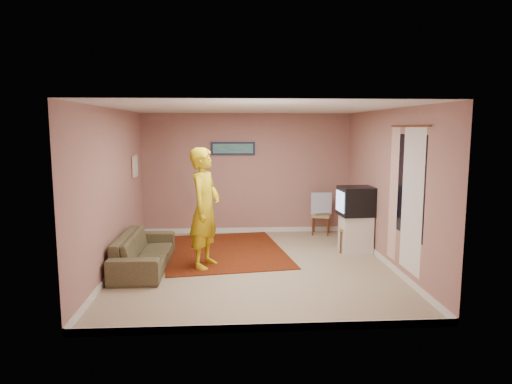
{
  "coord_description": "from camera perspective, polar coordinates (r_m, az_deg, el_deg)",
  "views": [
    {
      "loc": [
        -0.41,
        -7.37,
        2.3
      ],
      "look_at": [
        0.08,
        0.6,
        1.16
      ],
      "focal_mm": 32.0,
      "sensor_mm": 36.0,
      "label": 1
    }
  ],
  "objects": [
    {
      "name": "baseboard_back",
      "position": [
        10.12,
        -1.13,
        -4.76
      ],
      "size": [
        4.5,
        0.02,
        0.1
      ],
      "primitive_type": "cube",
      "color": "silver",
      "rests_on": "ground"
    },
    {
      "name": "curtain_sheer",
      "position": [
        6.93,
        18.91,
        -1.06
      ],
      "size": [
        0.01,
        0.75,
        2.1
      ],
      "primitive_type": "cube",
      "color": "white",
      "rests_on": "wall_right"
    },
    {
      "name": "curtain_rod",
      "position": [
        6.98,
        18.62,
        7.84
      ],
      "size": [
        0.02,
        1.4,
        0.02
      ],
      "primitive_type": "cylinder",
      "rotation": [
        1.57,
        0.0,
        0.0
      ],
      "color": "brown",
      "rests_on": "wall_right"
    },
    {
      "name": "window",
      "position": [
        7.05,
        18.63,
        0.74
      ],
      "size": [
        0.01,
        1.1,
        1.5
      ],
      "primitive_type": "cube",
      "color": "black",
      "rests_on": "wall_right"
    },
    {
      "name": "baseboard_left",
      "position": [
        7.92,
        -16.93,
        -8.77
      ],
      "size": [
        0.02,
        5.0,
        0.1
      ],
      "primitive_type": "cube",
      "color": "silver",
      "rests_on": "ground"
    },
    {
      "name": "curtain_floral",
      "position": [
        7.57,
        16.8,
        -0.23
      ],
      "size": [
        0.01,
        0.35,
        2.1
      ],
      "primitive_type": "cube",
      "color": "white",
      "rests_on": "wall_right"
    },
    {
      "name": "person",
      "position": [
        7.51,
        -6.41,
        -2.01
      ],
      "size": [
        0.69,
        0.84,
        1.98
      ],
      "primitive_type": "imported",
      "rotation": [
        0.0,
        0.0,
        1.22
      ],
      "color": "gold",
      "rests_on": "ground"
    },
    {
      "name": "ground",
      "position": [
        7.73,
        -0.33,
        -9.21
      ],
      "size": [
        5.0,
        5.0,
        0.0
      ],
      "primitive_type": "plane",
      "color": "tan",
      "rests_on": "ground"
    },
    {
      "name": "wall_back",
      "position": [
        9.93,
        -1.15,
        2.3
      ],
      "size": [
        4.5,
        0.02,
        2.6
      ],
      "primitive_type": "cube",
      "color": "#9D6F67",
      "rests_on": "ground"
    },
    {
      "name": "blue_throw",
      "position": [
        9.91,
        8.15,
        -1.43
      ],
      "size": [
        0.45,
        0.06,
        0.47
      ],
      "primitive_type": "cube",
      "color": "#839BD7",
      "rests_on": "chair_a"
    },
    {
      "name": "wall_right",
      "position": [
        7.9,
        16.18,
        0.5
      ],
      "size": [
        0.02,
        5.0,
        2.6
      ],
      "primitive_type": "cube",
      "color": "#9D6F67",
      "rests_on": "ground"
    },
    {
      "name": "picture_left",
      "position": [
        9.18,
        -14.89,
        3.13
      ],
      "size": [
        0.04,
        0.38,
        0.42
      ],
      "color": "beige",
      "rests_on": "wall_left"
    },
    {
      "name": "baseboard_front",
      "position": [
        5.39,
        1.22,
        -16.57
      ],
      "size": [
        4.5,
        0.02,
        0.1
      ],
      "primitive_type": "cube",
      "color": "silver",
      "rests_on": "ground"
    },
    {
      "name": "tv_cabinet",
      "position": [
        8.71,
        12.34,
        -5.08
      ],
      "size": [
        0.54,
        0.49,
        0.69
      ],
      "primitive_type": "cube",
      "color": "silver",
      "rests_on": "ground"
    },
    {
      "name": "crt_tv",
      "position": [
        8.59,
        12.42,
        -1.11
      ],
      "size": [
        0.66,
        0.59,
        0.53
      ],
      "rotation": [
        0.0,
        0.0,
        0.07
      ],
      "color": "black",
      "rests_on": "tv_cabinet"
    },
    {
      "name": "area_rug",
      "position": [
        8.62,
        -4.02,
        -7.35
      ],
      "size": [
        2.53,
        3.0,
        0.01
      ],
      "primitive_type": "cube",
      "rotation": [
        0.0,
        0.0,
        0.14
      ],
      "color": "#320C05",
      "rests_on": "ground"
    },
    {
      "name": "baseboard_right",
      "position": [
        8.15,
        15.77,
        -8.25
      ],
      "size": [
        0.02,
        5.0,
        0.1
      ],
      "primitive_type": "cube",
      "color": "silver",
      "rests_on": "ground"
    },
    {
      "name": "chair_a",
      "position": [
        9.94,
        8.14,
        -2.36
      ],
      "size": [
        0.46,
        0.45,
        0.46
      ],
      "rotation": [
        0.0,
        0.0,
        -0.28
      ],
      "color": "tan",
      "rests_on": "ground"
    },
    {
      "name": "ceiling",
      "position": [
        7.39,
        -0.35,
        10.42
      ],
      "size": [
        4.5,
        5.0,
        0.02
      ],
      "primitive_type": "cube",
      "color": "silver",
      "rests_on": "wall_back"
    },
    {
      "name": "picture_back",
      "position": [
        9.85,
        -2.9,
        5.45
      ],
      "size": [
        0.95,
        0.04,
        0.28
      ],
      "color": "#151B3A",
      "rests_on": "wall_back"
    },
    {
      "name": "sofa",
      "position": [
        7.76,
        -13.82,
        -7.18
      ],
      "size": [
        0.78,
        1.97,
        0.57
      ],
      "primitive_type": "imported",
      "rotation": [
        0.0,
        0.0,
        1.56
      ],
      "color": "brown",
      "rests_on": "ground"
    },
    {
      "name": "dvd_player",
      "position": [
        9.95,
        8.13,
        -2.68
      ],
      "size": [
        0.35,
        0.27,
        0.05
      ],
      "primitive_type": "cube",
      "rotation": [
        0.0,
        0.0,
        0.14
      ],
      "color": "#B5B6BA",
      "rests_on": "chair_a"
    },
    {
      "name": "wall_left",
      "position": [
        7.66,
        -17.39,
        0.22
      ],
      "size": [
        0.02,
        5.0,
        2.6
      ],
      "primitive_type": "cube",
      "color": "#9D6F67",
      "rests_on": "ground"
    },
    {
      "name": "wall_front",
      "position": [
        4.99,
        1.27,
        -3.46
      ],
      "size": [
        4.5,
        0.02,
        2.6
      ],
      "primitive_type": "cube",
      "color": "#9D6F67",
      "rests_on": "ground"
    },
    {
      "name": "game_console",
      "position": [
        8.67,
        11.69,
        -4.17
      ],
      "size": [
        0.25,
        0.21,
        0.05
      ],
      "primitive_type": "cube",
      "rotation": [
        0.0,
        0.0,
        0.26
      ],
      "color": "white",
      "rests_on": "chair_b"
    },
    {
      "name": "chair_b",
      "position": [
        8.66,
        11.7,
        -3.74
      ],
      "size": [
        0.48,
        0.49,
        0.49
      ],
      "rotation": [
        0.0,
        0.0,
        -1.81
      ],
      "color": "tan",
      "rests_on": "ground"
    }
  ]
}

